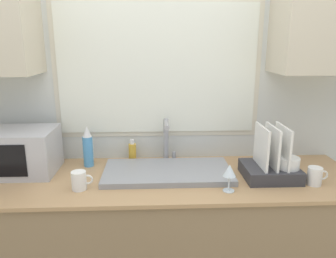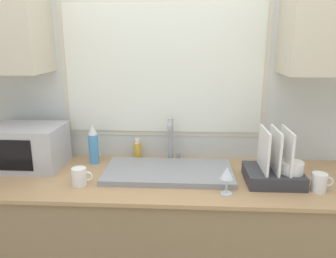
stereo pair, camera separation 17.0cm
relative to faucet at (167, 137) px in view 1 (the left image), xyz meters
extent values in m
cube|color=#8C7251|center=(-0.05, -0.22, -0.63)|extent=(2.18, 0.62, 0.89)
cube|color=tan|center=(-0.05, -0.22, -0.17)|extent=(2.21, 0.65, 0.02)
cube|color=silver|center=(-0.05, 0.12, 0.23)|extent=(6.00, 0.06, 2.60)
cube|color=beige|center=(-0.05, 0.09, 0.40)|extent=(1.25, 0.01, 0.83)
cube|color=white|center=(-0.05, 0.09, 0.40)|extent=(1.19, 0.01, 0.77)
cube|color=beige|center=(0.85, -0.07, 0.72)|extent=(0.50, 0.32, 0.66)
cube|color=gray|center=(0.00, -0.19, -0.14)|extent=(0.71, 0.37, 0.03)
cylinder|color=#99999E|center=(0.00, 0.02, -0.02)|extent=(0.03, 0.03, 0.27)
cylinder|color=#99999E|center=(0.00, -0.06, 0.09)|extent=(0.03, 0.16, 0.03)
cylinder|color=#99999E|center=(0.05, 0.02, -0.13)|extent=(0.02, 0.02, 0.06)
cube|color=#B2B2B7|center=(-0.85, -0.12, -0.04)|extent=(0.43, 0.31, 0.25)
cube|color=#333338|center=(0.55, -0.26, -0.12)|extent=(0.29, 0.25, 0.07)
cube|color=white|center=(0.49, -0.26, 0.02)|extent=(0.01, 0.22, 0.22)
cube|color=white|center=(0.55, -0.26, 0.02)|extent=(0.01, 0.22, 0.22)
cube|color=white|center=(0.61, -0.26, 0.02)|extent=(0.01, 0.22, 0.22)
cylinder|color=white|center=(0.63, -0.30, -0.06)|extent=(0.12, 0.12, 0.06)
cylinder|color=#4C99D8|center=(-0.47, -0.04, -0.07)|extent=(0.06, 0.06, 0.18)
cone|color=silver|center=(-0.47, -0.04, 0.05)|extent=(0.05, 0.05, 0.06)
cylinder|color=gold|center=(-0.21, 0.04, -0.11)|extent=(0.05, 0.05, 0.11)
cylinder|color=white|center=(-0.21, 0.04, -0.04)|extent=(0.03, 0.03, 0.03)
cylinder|color=white|center=(-0.46, -0.36, -0.11)|extent=(0.07, 0.07, 0.10)
torus|color=white|center=(-0.41, -0.36, -0.11)|extent=(0.05, 0.01, 0.05)
cylinder|color=silver|center=(0.29, -0.42, -0.16)|extent=(0.06, 0.06, 0.00)
cylinder|color=silver|center=(0.29, -0.42, -0.12)|extent=(0.01, 0.01, 0.08)
cone|color=silver|center=(0.29, -0.42, -0.05)|extent=(0.06, 0.06, 0.06)
cylinder|color=white|center=(0.75, -0.36, -0.11)|extent=(0.07, 0.07, 0.09)
torus|color=white|center=(0.80, -0.36, -0.11)|extent=(0.05, 0.01, 0.05)
camera|label=1|loc=(-0.08, -1.90, 0.56)|focal=35.00mm
camera|label=2|loc=(0.09, -1.90, 0.56)|focal=35.00mm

